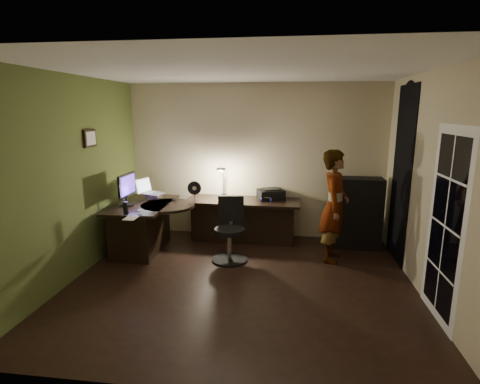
# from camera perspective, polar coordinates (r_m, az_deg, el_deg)

# --- Properties ---
(floor) EXTENTS (4.50, 4.00, 0.01)m
(floor) POSITION_cam_1_polar(r_m,az_deg,el_deg) (5.11, 0.12, -13.69)
(floor) COLOR black
(floor) RESTS_ON ground
(ceiling) EXTENTS (4.50, 4.00, 0.01)m
(ceiling) POSITION_cam_1_polar(r_m,az_deg,el_deg) (4.61, 0.14, 18.16)
(ceiling) COLOR silver
(ceiling) RESTS_ON floor
(wall_back) EXTENTS (4.50, 0.01, 2.70)m
(wall_back) POSITION_cam_1_polar(r_m,az_deg,el_deg) (6.64, 2.37, 4.67)
(wall_back) COLOR #BEB18A
(wall_back) RESTS_ON floor
(wall_front) EXTENTS (4.50, 0.01, 2.70)m
(wall_front) POSITION_cam_1_polar(r_m,az_deg,el_deg) (2.76, -5.29, -6.50)
(wall_front) COLOR #BEB18A
(wall_front) RESTS_ON floor
(wall_left) EXTENTS (0.01, 4.00, 2.70)m
(wall_left) POSITION_cam_1_polar(r_m,az_deg,el_deg) (5.44, -24.15, 1.87)
(wall_left) COLOR #BEB18A
(wall_left) RESTS_ON floor
(wall_right) EXTENTS (0.01, 4.00, 2.70)m
(wall_right) POSITION_cam_1_polar(r_m,az_deg,el_deg) (4.93, 27.13, 0.59)
(wall_right) COLOR #BEB18A
(wall_right) RESTS_ON floor
(green_wall_overlay) EXTENTS (0.00, 4.00, 2.70)m
(green_wall_overlay) POSITION_cam_1_polar(r_m,az_deg,el_deg) (5.43, -24.01, 1.87)
(green_wall_overlay) COLOR #4E5F29
(green_wall_overlay) RESTS_ON floor
(arched_doorway) EXTENTS (0.01, 0.90, 2.60)m
(arched_doorway) POSITION_cam_1_polar(r_m,az_deg,el_deg) (6.01, 23.39, 2.36)
(arched_doorway) COLOR black
(arched_doorway) RESTS_ON floor
(french_door) EXTENTS (0.02, 0.92, 2.10)m
(french_door) POSITION_cam_1_polar(r_m,az_deg,el_deg) (4.49, 28.82, -4.59)
(french_door) COLOR white
(french_door) RESTS_ON floor
(framed_picture) EXTENTS (0.04, 0.30, 0.25)m
(framed_picture) POSITION_cam_1_polar(r_m,az_deg,el_deg) (5.75, -21.96, 7.60)
(framed_picture) COLOR black
(framed_picture) RESTS_ON wall_left
(desk_left) EXTENTS (0.87, 1.38, 0.79)m
(desk_left) POSITION_cam_1_polar(r_m,az_deg,el_deg) (6.24, -14.49, -5.25)
(desk_left) COLOR black
(desk_left) RESTS_ON floor
(desk_right) EXTENTS (1.98, 0.76, 0.73)m
(desk_right) POSITION_cam_1_polar(r_m,az_deg,el_deg) (6.50, 0.43, -4.37)
(desk_right) COLOR black
(desk_right) RESTS_ON floor
(cabinet) EXTENTS (0.79, 0.40, 1.17)m
(cabinet) POSITION_cam_1_polar(r_m,az_deg,el_deg) (6.46, 17.36, -3.05)
(cabinet) COLOR black
(cabinet) RESTS_ON floor
(laptop_stand) EXTENTS (0.23, 0.20, 0.09)m
(laptop_stand) POSITION_cam_1_polar(r_m,az_deg,el_deg) (6.34, -13.01, -0.58)
(laptop_stand) COLOR silver
(laptop_stand) RESTS_ON desk_left
(laptop) EXTENTS (0.45, 0.43, 0.25)m
(laptop) POSITION_cam_1_polar(r_m,az_deg,el_deg) (6.31, -13.08, 0.86)
(laptop) COLOR silver
(laptop) RESTS_ON laptop_stand
(monitor) EXTENTS (0.12, 0.53, 0.35)m
(monitor) POSITION_cam_1_polar(r_m,az_deg,el_deg) (6.02, -16.96, -0.23)
(monitor) COLOR black
(monitor) RESTS_ON desk_left
(mouse) EXTENTS (0.07, 0.10, 0.03)m
(mouse) POSITION_cam_1_polar(r_m,az_deg,el_deg) (5.57, -15.08, -2.78)
(mouse) COLOR silver
(mouse) RESTS_ON desk_left
(phone) EXTENTS (0.09, 0.14, 0.01)m
(phone) POSITION_cam_1_polar(r_m,az_deg,el_deg) (6.23, -9.91, -1.07)
(phone) COLOR black
(phone) RESTS_ON desk_left
(pen) EXTENTS (0.09, 0.12, 0.01)m
(pen) POSITION_cam_1_polar(r_m,az_deg,el_deg) (5.97, -10.93, -1.69)
(pen) COLOR black
(pen) RESTS_ON desk_left
(speaker) EXTENTS (0.08, 0.08, 0.18)m
(speaker) POSITION_cam_1_polar(r_m,az_deg,el_deg) (5.48, -17.03, -2.36)
(speaker) COLOR black
(speaker) RESTS_ON desk_left
(notepad) EXTENTS (0.15, 0.21, 0.01)m
(notepad) POSITION_cam_1_polar(r_m,az_deg,el_deg) (5.27, -16.31, -3.84)
(notepad) COLOR silver
(notepad) RESTS_ON desk_left
(desk_fan) EXTENTS (0.25, 0.17, 0.35)m
(desk_fan) POSITION_cam_1_polar(r_m,az_deg,el_deg) (6.35, -6.93, 0.10)
(desk_fan) COLOR black
(desk_fan) RESTS_ON desk_right
(headphones) EXTENTS (0.21, 0.11, 0.10)m
(headphones) POSITION_cam_1_polar(r_m,az_deg,el_deg) (6.29, 4.03, -1.15)
(headphones) COLOR navy
(headphones) RESTS_ON desk_right
(printer) EXTENTS (0.52, 0.46, 0.19)m
(printer) POSITION_cam_1_polar(r_m,az_deg,el_deg) (6.49, 4.72, -0.32)
(printer) COLOR black
(printer) RESTS_ON desk_right
(desk_lamp) EXTENTS (0.16, 0.28, 0.58)m
(desk_lamp) POSITION_cam_1_polar(r_m,az_deg,el_deg) (6.60, -2.56, 1.66)
(desk_lamp) COLOR black
(desk_lamp) RESTS_ON desk_right
(office_chair) EXTENTS (0.56, 0.56, 0.96)m
(office_chair) POSITION_cam_1_polar(r_m,az_deg,el_deg) (5.62, -1.62, -5.87)
(office_chair) COLOR black
(office_chair) RESTS_ON floor
(person) EXTENTS (0.52, 0.67, 1.68)m
(person) POSITION_cam_1_polar(r_m,az_deg,el_deg) (5.74, 14.18, -2.09)
(person) COLOR #D8A88C
(person) RESTS_ON floor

